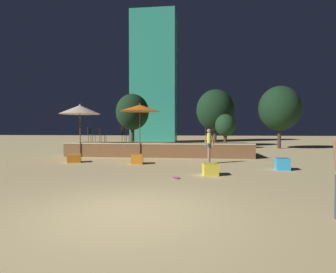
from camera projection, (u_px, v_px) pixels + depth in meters
ground_plane at (126, 212)px, 5.10m from camera, size 120.00×120.00×0.00m
wooden_deck at (159, 149)px, 16.16m from camera, size 10.92×2.98×0.83m
patio_umbrella_0 at (140, 108)px, 14.68m from camera, size 2.29×2.29×3.06m
patio_umbrella_1 at (80, 110)px, 15.08m from camera, size 2.31×2.31×3.08m
cube_seat_0 at (210, 169)px, 9.19m from camera, size 0.58×0.58×0.42m
cube_seat_1 at (137, 159)px, 12.20m from camera, size 0.60×0.60×0.44m
cube_seat_2 at (282, 164)px, 10.41m from camera, size 0.54×0.54×0.47m
cube_seat_3 at (74, 158)px, 12.79m from camera, size 0.82×0.82×0.39m
person_1 at (209, 145)px, 12.28m from camera, size 0.45×0.29×1.64m
bistro_chair_0 at (124, 133)px, 15.81m from camera, size 0.43×0.42×0.90m
bistro_chair_1 at (90, 133)px, 16.55m from camera, size 0.41×0.40×0.90m
bistro_chair_2 at (101, 133)px, 15.97m from camera, size 0.48×0.48×0.90m
bistro_chair_3 at (208, 133)px, 16.22m from camera, size 0.48×0.48×0.90m
frisbee_disc at (176, 178)px, 8.57m from camera, size 0.27×0.27×0.03m
background_tree_0 at (215, 110)px, 25.24m from camera, size 3.60×3.60×5.43m
background_tree_1 at (132, 112)px, 20.69m from camera, size 2.59×2.59×4.40m
background_tree_2 at (280, 108)px, 21.78m from camera, size 3.37×3.37×5.20m
background_tree_3 at (225, 125)px, 21.82m from camera, size 1.69×1.69×2.87m
distant_building at (154, 79)px, 31.78m from camera, size 5.29×3.76×15.48m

